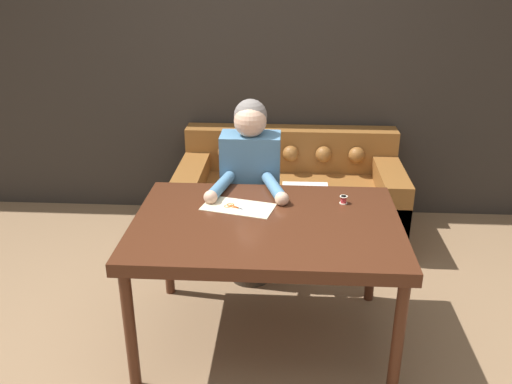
% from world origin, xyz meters
% --- Properties ---
extents(ground_plane, '(16.00, 16.00, 0.00)m').
position_xyz_m(ground_plane, '(0.00, 0.00, 0.00)').
color(ground_plane, '#846647').
extents(wall_back, '(8.00, 0.06, 2.60)m').
position_xyz_m(wall_back, '(0.00, 1.91, 1.30)').
color(wall_back, '#2D2823').
rests_on(wall_back, ground_plane).
extents(dining_table, '(1.43, 1.00, 0.77)m').
position_xyz_m(dining_table, '(0.14, 0.09, 0.70)').
color(dining_table, '#472314').
rests_on(dining_table, ground_plane).
extents(couch, '(1.71, 0.89, 0.79)m').
position_xyz_m(couch, '(0.27, 1.46, 0.29)').
color(couch, brown).
rests_on(couch, ground_plane).
extents(person, '(0.49, 0.63, 1.26)m').
position_xyz_m(person, '(0.01, 0.73, 0.64)').
color(person, '#33281E').
rests_on(person, ground_plane).
extents(pattern_paper_main, '(0.43, 0.30, 0.00)m').
position_xyz_m(pattern_paper_main, '(-0.02, 0.25, 0.77)').
color(pattern_paper_main, beige).
rests_on(pattern_paper_main, dining_table).
extents(scissors, '(0.19, 0.14, 0.01)m').
position_xyz_m(scissors, '(-0.04, 0.24, 0.77)').
color(scissors, silver).
rests_on(scissors, dining_table).
extents(thread_spool, '(0.04, 0.04, 0.05)m').
position_xyz_m(thread_spool, '(0.57, 0.34, 0.79)').
color(thread_spool, red).
rests_on(thread_spool, dining_table).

